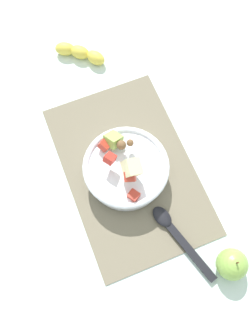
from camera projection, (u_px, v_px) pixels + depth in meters
ground_plane at (129, 170)px, 0.89m from camera, size 2.40×2.40×0.00m
placemat at (129, 169)px, 0.89m from camera, size 0.48×0.31×0.01m
salad_bowl at (126, 169)px, 0.85m from camera, size 0.21×0.21×0.12m
serving_spoon at (174, 231)px, 0.83m from camera, size 0.21×0.08×0.01m
whole_apple at (232, 264)px, 0.78m from camera, size 0.07×0.07×0.08m
banana_whole at (81, 53)px, 0.99m from camera, size 0.12×0.13×0.04m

